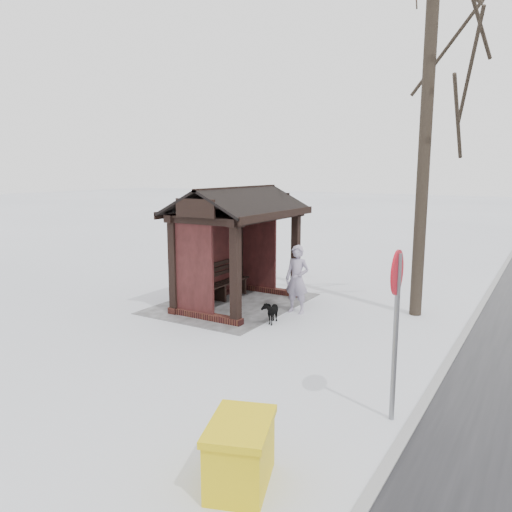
{
  "coord_description": "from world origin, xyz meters",
  "views": [
    {
      "loc": [
        10.65,
        6.98,
        3.54
      ],
      "look_at": [
        0.45,
        0.8,
        1.44
      ],
      "focal_mm": 35.0,
      "sensor_mm": 36.0,
      "label": 1
    }
  ],
  "objects_px": {
    "dog": "(271,311)",
    "pedestrian": "(297,279)",
    "bus_shelter": "(233,223)",
    "tree_near": "(430,50)",
    "grit_bin": "(240,453)",
    "road_sign": "(396,300)"
  },
  "relations": [
    {
      "from": "tree_near",
      "to": "pedestrian",
      "type": "height_order",
      "value": "tree_near"
    },
    {
      "from": "dog",
      "to": "grit_bin",
      "type": "relative_size",
      "value": 0.55
    },
    {
      "from": "tree_near",
      "to": "grit_bin",
      "type": "relative_size",
      "value": 7.75
    },
    {
      "from": "pedestrian",
      "to": "grit_bin",
      "type": "relative_size",
      "value": 1.46
    },
    {
      "from": "bus_shelter",
      "to": "pedestrian",
      "type": "height_order",
      "value": "bus_shelter"
    },
    {
      "from": "dog",
      "to": "tree_near",
      "type": "bearing_deg",
      "value": 27.33
    },
    {
      "from": "bus_shelter",
      "to": "tree_near",
      "type": "xyz_separation_m",
      "value": [
        -1.5,
        4.36,
        3.99
      ]
    },
    {
      "from": "bus_shelter",
      "to": "grit_bin",
      "type": "relative_size",
      "value": 3.09
    },
    {
      "from": "tree_near",
      "to": "dog",
      "type": "bearing_deg",
      "value": -48.25
    },
    {
      "from": "pedestrian",
      "to": "road_sign",
      "type": "bearing_deg",
      "value": -48.35
    },
    {
      "from": "tree_near",
      "to": "dog",
      "type": "relative_size",
      "value": 14.14
    },
    {
      "from": "grit_bin",
      "to": "dog",
      "type": "bearing_deg",
      "value": -173.38
    },
    {
      "from": "dog",
      "to": "road_sign",
      "type": "distance_m",
      "value": 5.02
    },
    {
      "from": "bus_shelter",
      "to": "tree_near",
      "type": "bearing_deg",
      "value": 108.99
    },
    {
      "from": "tree_near",
      "to": "road_sign",
      "type": "bearing_deg",
      "value": 10.21
    },
    {
      "from": "bus_shelter",
      "to": "grit_bin",
      "type": "distance_m",
      "value": 7.88
    },
    {
      "from": "bus_shelter",
      "to": "road_sign",
      "type": "bearing_deg",
      "value": 53.42
    },
    {
      "from": "tree_near",
      "to": "pedestrian",
      "type": "distance_m",
      "value": 6.05
    },
    {
      "from": "bus_shelter",
      "to": "road_sign",
      "type": "distance_m",
      "value": 6.67
    },
    {
      "from": "dog",
      "to": "pedestrian",
      "type": "bearing_deg",
      "value": 67.81
    },
    {
      "from": "bus_shelter",
      "to": "grit_bin",
      "type": "height_order",
      "value": "bus_shelter"
    },
    {
      "from": "dog",
      "to": "bus_shelter",
      "type": "bearing_deg",
      "value": 136.23
    }
  ]
}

